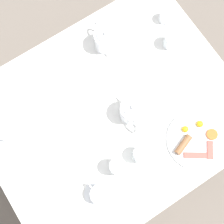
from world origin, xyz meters
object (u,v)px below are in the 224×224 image
napkin_folded (87,92)px  fork_spare (49,71)px  teacup_with_saucer_right (7,132)px  spoon_for_tea (198,77)px  teapot_near (105,39)px  water_glass_tall (118,167)px  fork_by_plate (89,135)px  knife_by_plate (48,166)px  wine_glass_spare (171,40)px  creamer_jug (166,17)px  teapot_far (132,111)px  teacup_with_saucer_left (100,194)px  water_glass_short (142,154)px  breakfast_plate (196,140)px

napkin_folded → fork_spare: bearing=-153.1°
teacup_with_saucer_right → spoon_for_tea: (0.26, 0.91, -0.03)m
teapot_near → spoon_for_tea: teapot_near is taller
water_glass_tall → fork_by_plate: (-0.20, -0.03, -0.05)m
teacup_with_saucer_right → fork_spare: 0.35m
teapot_near → napkin_folded: (0.16, -0.21, -0.05)m
teapot_near → knife_by_plate: bearing=-55.1°
wine_glass_spare → creamer_jug: size_ratio=0.91×
napkin_folded → spoon_for_tea: size_ratio=0.98×
teapot_far → creamer_jug: bearing=-41.4°
napkin_folded → teapot_far: bearing=30.4°
napkin_folded → knife_by_plate: bearing=-58.7°
teacup_with_saucer_right → fork_spare: (-0.17, 0.31, -0.03)m
teacup_with_saucer_left → fork_by_plate: teacup_with_saucer_left is taller
teapot_near → water_glass_short: (0.55, -0.16, -0.02)m
water_glass_short → fork_spare: size_ratio=0.56×
water_glass_tall → knife_by_plate: bearing=-124.2°
breakfast_plate → teacup_with_saucer_right: (-0.50, -0.71, 0.02)m
teapot_far → teacup_with_saucer_left: size_ratio=1.38×
water_glass_short → water_glass_tall: bearing=-94.8°
breakfast_plate → teacup_with_saucer_right: size_ratio=1.91×
napkin_folded → teacup_with_saucer_right: bearing=-94.0°
napkin_folded → fork_by_plate: bearing=-28.8°
teapot_near → teapot_far: size_ratio=1.01×
teapot_near → napkin_folded: size_ratio=1.30×
teapot_near → wine_glass_spare: (0.17, 0.27, -0.02)m
napkin_folded → knife_by_plate: napkin_folded is taller
teacup_with_saucer_left → water_glass_short: 0.25m
teapot_near → teacup_with_saucer_right: bearing=-76.7°
teacup_with_saucer_left → breakfast_plate: bearing=86.1°
teacup_with_saucer_left → fork_by_plate: (-0.26, 0.10, -0.03)m
water_glass_tall → water_glass_short: bearing=85.2°
knife_by_plate → fork_by_plate: bearing=94.9°
fork_by_plate → breakfast_plate: bearing=54.4°
wine_glass_spare → fork_by_plate: (0.17, -0.59, -0.04)m
breakfast_plate → spoon_for_tea: size_ratio=1.74×
teapot_near → wine_glass_spare: bearing=58.7°
teacup_with_saucer_left → napkin_folded: teacup_with_saucer_left is taller
water_glass_tall → breakfast_plate: bearing=76.4°
napkin_folded → spoon_for_tea: napkin_folded is taller
teapot_near → teacup_with_saucer_left: (0.60, -0.41, -0.03)m
teacup_with_saucer_left → water_glass_short: (-0.05, 0.25, 0.01)m
teapot_near → water_glass_short: teapot_near is taller
knife_by_plate → napkin_folded: bearing=121.3°
water_glass_short → fork_spare: water_glass_short is taller
breakfast_plate → teapot_far: 0.33m
breakfast_plate → knife_by_plate: size_ratio=1.31×
wine_glass_spare → spoon_for_tea: 0.22m
creamer_jug → fork_by_plate: 0.71m
water_glass_tall → fork_by_plate: 0.21m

